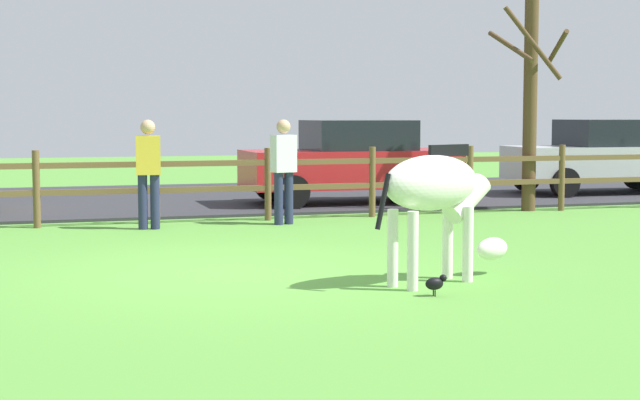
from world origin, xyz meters
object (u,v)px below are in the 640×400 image
(bare_tree, at_px, (530,99))
(parked_car_silver, at_px, (605,156))
(parked_car_red, at_px, (352,161))
(visitor_left_of_tree, at_px, (148,169))
(visitor_right_of_tree, at_px, (284,167))
(crow_on_grass, at_px, (436,283))
(zebra, at_px, (437,193))

(bare_tree, relative_size, parked_car_silver, 0.92)
(bare_tree, relative_size, parked_car_red, 0.93)
(visitor_left_of_tree, xyz_separation_m, visitor_right_of_tree, (2.10, 0.02, 0.00))
(crow_on_grass, bearing_deg, visitor_right_of_tree, 87.92)
(parked_car_red, relative_size, visitor_left_of_tree, 2.45)
(parked_car_red, distance_m, visitor_left_of_tree, 5.02)
(bare_tree, bearing_deg, crow_on_grass, -125.09)
(bare_tree, distance_m, visitor_left_of_tree, 6.98)
(parked_car_silver, distance_m, visitor_left_of_tree, 10.63)
(visitor_left_of_tree, bearing_deg, zebra, -68.91)
(crow_on_grass, distance_m, parked_car_silver, 12.68)
(bare_tree, xyz_separation_m, crow_on_grass, (-4.98, -7.09, -1.86))
(zebra, distance_m, crow_on_grass, 1.07)
(crow_on_grass, relative_size, visitor_right_of_tree, 0.13)
(bare_tree, bearing_deg, visitor_right_of_tree, -170.60)
(bare_tree, xyz_separation_m, parked_car_red, (-2.66, 1.96, -1.15))
(zebra, bearing_deg, bare_tree, 53.99)
(visitor_right_of_tree, bearing_deg, parked_car_red, 52.71)
(parked_car_red, distance_m, visitor_right_of_tree, 3.45)
(zebra, distance_m, visitor_left_of_tree, 6.03)
(bare_tree, height_order, zebra, bare_tree)
(zebra, bearing_deg, visitor_right_of_tree, 90.72)
(zebra, height_order, parked_car_red, parked_car_red)
(bare_tree, xyz_separation_m, visitor_left_of_tree, (-6.85, -0.81, -1.08))
(crow_on_grass, bearing_deg, zebra, 65.18)
(zebra, height_order, parked_car_silver, parked_car_silver)
(crow_on_grass, height_order, visitor_left_of_tree, visitor_left_of_tree)
(parked_car_red, bearing_deg, visitor_right_of_tree, -127.29)
(bare_tree, distance_m, visitor_right_of_tree, 4.93)
(visitor_left_of_tree, bearing_deg, parked_car_red, 33.43)
(bare_tree, height_order, parked_car_red, bare_tree)
(visitor_right_of_tree, bearing_deg, bare_tree, 9.40)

